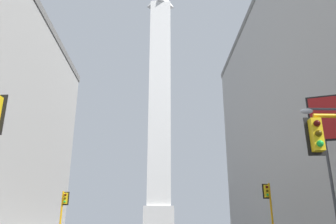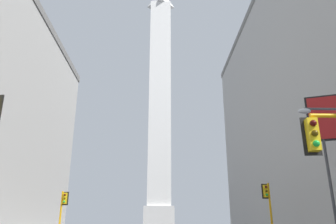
# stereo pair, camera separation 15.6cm
# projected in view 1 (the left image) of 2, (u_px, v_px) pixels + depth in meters

# --- Properties ---
(obelisk) EXTENTS (7.82, 7.82, 75.98)m
(obelisk) POSITION_uv_depth(u_px,v_px,m) (160.00, 101.00, 95.71)
(obelisk) COLOR silver
(obelisk) RESTS_ON ground_plane
(traffic_light_mid_left) EXTENTS (0.79, 0.51, 5.24)m
(traffic_light_mid_left) POSITION_uv_depth(u_px,v_px,m) (63.00, 209.00, 32.70)
(traffic_light_mid_left) COLOR orange
(traffic_light_mid_left) RESTS_ON ground_plane
(traffic_light_mid_right) EXTENTS (0.80, 0.52, 5.59)m
(traffic_light_mid_right) POSITION_uv_depth(u_px,v_px,m) (269.00, 205.00, 29.18)
(traffic_light_mid_right) COLOR orange
(traffic_light_mid_right) RESTS_ON ground_plane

